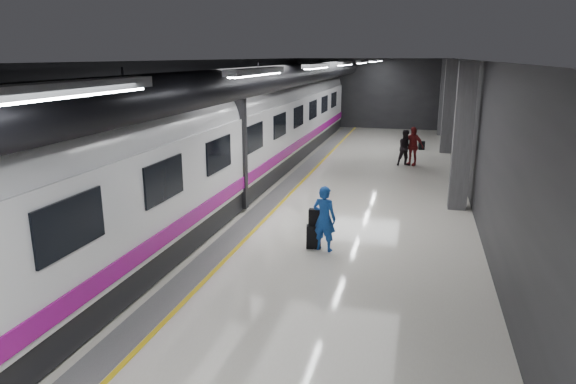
% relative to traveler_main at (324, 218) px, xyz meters
% --- Properties ---
extents(ground, '(40.00, 40.00, 0.00)m').
position_rel_traveler_main_xyz_m(ground, '(-1.17, 2.63, -0.82)').
color(ground, silver).
rests_on(ground, ground).
extents(platform_hall, '(10.02, 40.02, 4.51)m').
position_rel_traveler_main_xyz_m(platform_hall, '(-1.45, 3.59, 2.72)').
color(platform_hall, black).
rests_on(platform_hall, ground).
extents(train, '(3.05, 38.00, 4.05)m').
position_rel_traveler_main_xyz_m(train, '(-4.41, 2.63, 1.25)').
color(train, black).
rests_on(train, ground).
extents(traveler_main, '(0.67, 0.51, 1.63)m').
position_rel_traveler_main_xyz_m(traveler_main, '(0.00, 0.00, 0.00)').
color(traveler_main, '#1854B4').
rests_on(traveler_main, ground).
extents(suitcase_main, '(0.40, 0.29, 0.59)m').
position_rel_traveler_main_xyz_m(suitcase_main, '(-0.27, 0.08, -0.52)').
color(suitcase_main, black).
rests_on(suitcase_main, ground).
extents(shoulder_bag, '(0.32, 0.18, 0.41)m').
position_rel_traveler_main_xyz_m(shoulder_bag, '(-0.25, 0.12, -0.02)').
color(shoulder_bag, black).
rests_on(shoulder_bag, suitcase_main).
extents(traveler_far_a, '(0.93, 0.83, 1.57)m').
position_rel_traveler_main_xyz_m(traveler_far_a, '(1.56, 10.80, -0.03)').
color(traveler_far_a, black).
rests_on(traveler_far_a, ground).
extents(traveler_far_b, '(1.07, 0.79, 1.69)m').
position_rel_traveler_main_xyz_m(traveler_far_b, '(1.83, 11.02, 0.03)').
color(traveler_far_b, maroon).
rests_on(traveler_far_b, ground).
extents(suitcase_far, '(0.34, 0.26, 0.44)m').
position_rel_traveler_main_xyz_m(suitcase_far, '(2.22, 15.08, -0.60)').
color(suitcase_far, black).
rests_on(suitcase_far, ground).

